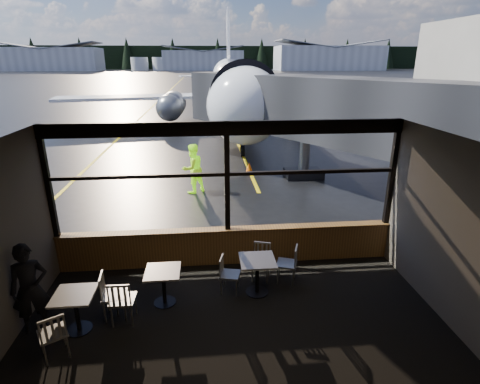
{
  "coord_description": "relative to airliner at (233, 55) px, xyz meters",
  "views": [
    {
      "loc": [
        -0.48,
        -8.18,
        4.76
      ],
      "look_at": [
        0.39,
        1.0,
        1.5
      ],
      "focal_mm": 28.0,
      "sensor_mm": 36.0,
      "label": 1
    }
  ],
  "objects": [
    {
      "name": "ground_crew",
      "position": [
        -2.86,
        -16.6,
        -4.17
      ],
      "size": [
        1.14,
        1.11,
        1.85
      ],
      "primitive_type": "imported",
      "rotation": [
        0.0,
        0.0,
        3.81
      ],
      "color": "#BFF219",
      "rests_on": "ground_plane"
    },
    {
      "name": "chair_mid_w",
      "position": [
        -4.2,
        -23.84,
        -4.62
      ],
      "size": [
        0.57,
        0.57,
        0.96
      ],
      "primitive_type": null,
      "rotation": [
        0.0,
        0.0,
        -1.48
      ],
      "color": "#BBB6A8",
      "rests_on": "carpet_floor"
    },
    {
      "name": "chair_near_w",
      "position": [
        -1.93,
        -23.24,
        -4.68
      ],
      "size": [
        0.56,
        0.56,
        0.84
      ],
      "primitive_type": null,
      "rotation": [
        0.0,
        0.0,
        -1.81
      ],
      "color": "#AAA599",
      "rests_on": "carpet_floor"
    },
    {
      "name": "fuel_tank_c",
      "position": [
        -11.9,
        160.0,
        -2.1
      ],
      "size": [
        8.0,
        8.0,
        6.0
      ],
      "primitive_type": "cylinder",
      "color": "silver",
      "rests_on": "ground_plane"
    },
    {
      "name": "window_header",
      "position": [
        -1.9,
        -22.0,
        -1.75
      ],
      "size": [
        8.0,
        0.18,
        0.3
      ],
      "primitive_type": "cube",
      "color": "black",
      "rests_on": "ground"
    },
    {
      "name": "cone_nose",
      "position": [
        -0.42,
        -14.06,
        -4.88
      ],
      "size": [
        0.31,
        0.31,
        0.43
      ],
      "primitive_type": "cone",
      "color": "#FF4F08",
      "rests_on": "ground_plane"
    },
    {
      "name": "cafe_table_near",
      "position": [
        -1.36,
        -23.33,
        -4.69
      ],
      "size": [
        0.74,
        0.74,
        0.81
      ],
      "primitive_type": null,
      "color": "#A7A099",
      "rests_on": "carpet_floor"
    },
    {
      "name": "jet_bridge",
      "position": [
        1.7,
        -16.5,
        -2.63
      ],
      "size": [
        9.28,
        11.34,
        4.95
      ],
      "primitive_type": null,
      "color": "#2C2B2E",
      "rests_on": "ground_plane"
    },
    {
      "name": "chair_near_e",
      "position": [
        -0.64,
        -22.95,
        -4.65
      ],
      "size": [
        0.62,
        0.62,
        0.9
      ],
      "primitive_type": null,
      "rotation": [
        0.0,
        0.0,
        1.24
      ],
      "color": "#AAA69A",
      "rests_on": "carpet_floor"
    },
    {
      "name": "treeline",
      "position": [
        -1.9,
        188.0,
        0.9
      ],
      "size": [
        360.0,
        3.0,
        12.0
      ],
      "primitive_type": "cube",
      "color": "black",
      "rests_on": "ground_plane"
    },
    {
      "name": "mullion_centre",
      "position": [
        -1.9,
        -22.0,
        -2.9
      ],
      "size": [
        0.12,
        0.12,
        2.6
      ],
      "primitive_type": "cube",
      "color": "black",
      "rests_on": "ground"
    },
    {
      "name": "cafe_table_mid",
      "position": [
        -3.31,
        -23.51,
        -4.72
      ],
      "size": [
        0.69,
        0.69,
        0.76
      ],
      "primitive_type": null,
      "color": "gray",
      "rests_on": "carpet_floor"
    },
    {
      "name": "window_sill",
      "position": [
        -1.9,
        -22.0,
        -4.65
      ],
      "size": [
        8.0,
        0.28,
        0.9
      ],
      "primitive_type": "cube",
      "color": "brown",
      "rests_on": "ground"
    },
    {
      "name": "wall_right",
      "position": [
        2.1,
        -25.0,
        -3.35
      ],
      "size": [
        0.04,
        6.0,
        3.5
      ],
      "primitive_type": "cube",
      "color": "#4A433B",
      "rests_on": "ground"
    },
    {
      "name": "hangar_right",
      "position": [
        58.1,
        156.0,
        0.9
      ],
      "size": [
        50.0,
        20.0,
        12.0
      ],
      "primitive_type": null,
      "color": "silver",
      "rests_on": "ground_plane"
    },
    {
      "name": "cafe_table_left",
      "position": [
        -4.82,
        -24.19,
        -4.71
      ],
      "size": [
        0.71,
        0.71,
        0.78
      ],
      "primitive_type": null,
      "color": "#9C978F",
      "rests_on": "carpet_floor"
    },
    {
      "name": "chair_near_n",
      "position": [
        -1.2,
        -22.81,
        -4.67
      ],
      "size": [
        0.59,
        0.59,
        0.87
      ],
      "primitive_type": null,
      "rotation": [
        0.0,
        0.0,
        2.85
      ],
      "color": "beige",
      "rests_on": "carpet_floor"
    },
    {
      "name": "ground_plane",
      "position": [
        -1.9,
        98.0,
        -5.1
      ],
      "size": [
        520.0,
        520.0,
        0.0
      ],
      "primitive_type": "plane",
      "color": "black",
      "rests_on": "ground"
    },
    {
      "name": "hangar_left",
      "position": [
        -71.9,
        158.0,
        0.4
      ],
      "size": [
        45.0,
        18.0,
        11.0
      ],
      "primitive_type": null,
      "color": "silver",
      "rests_on": "ground_plane"
    },
    {
      "name": "chair_mid_s",
      "position": [
        -4.02,
        -24.01,
        -4.63
      ],
      "size": [
        0.53,
        0.53,
        0.95
      ],
      "primitive_type": null,
      "rotation": [
        0.0,
        0.0,
        -0.03
      ],
      "color": "beige",
      "rests_on": "carpet_floor"
    },
    {
      "name": "ceiling",
      "position": [
        -1.9,
        -25.0,
        -1.6
      ],
      "size": [
        8.0,
        6.0,
        0.04
      ],
      "primitive_type": "cube",
      "color": "#38332D",
      "rests_on": "ground"
    },
    {
      "name": "hangar_mid",
      "position": [
        -1.9,
        163.0,
        -0.1
      ],
      "size": [
        38.0,
        15.0,
        10.0
      ],
      "primitive_type": null,
      "color": "silver",
      "rests_on": "ground_plane"
    },
    {
      "name": "passenger",
      "position": [
        -5.6,
        -24.08,
        -4.23
      ],
      "size": [
        0.74,
        0.62,
        1.74
      ],
      "primitive_type": "imported",
      "rotation": [
        0.0,
        0.0,
        0.37
      ],
      "color": "black",
      "rests_on": "carpet_floor"
    },
    {
      "name": "carpet_floor",
      "position": [
        -1.9,
        -25.0,
        -5.09
      ],
      "size": [
        8.0,
        6.0,
        0.01
      ],
      "primitive_type": "cube",
      "color": "black",
      "rests_on": "ground"
    },
    {
      "name": "mullion_left",
      "position": [
        -5.85,
        -22.0,
        -2.9
      ],
      "size": [
        0.12,
        0.12,
        2.6
      ],
      "primitive_type": "cube",
      "color": "black",
      "rests_on": "ground"
    },
    {
      "name": "fuel_tank_a",
      "position": [
        -31.9,
        160.0,
        -2.1
      ],
      "size": [
        8.0,
        8.0,
        6.0
      ],
      "primitive_type": "cylinder",
      "color": "silver",
      "rests_on": "ground_plane"
    },
    {
      "name": "window_transom",
      "position": [
        -1.9,
        -22.0,
        -2.8
      ],
      "size": [
        8.0,
        0.1,
        0.08
      ],
      "primitive_type": "cube",
      "color": "black",
      "rests_on": "ground"
    },
    {
      "name": "airliner",
      "position": [
        0.0,
        0.0,
        0.0
      ],
      "size": [
        29.07,
        34.42,
        10.2
      ],
      "primitive_type": null,
      "rotation": [
        0.0,
        0.0,
        -0.04
      ],
      "color": "white",
      "rests_on": "ground_plane"
    },
    {
      "name": "fuel_tank_b",
      "position": [
        -21.9,
        160.0,
        -2.1
      ],
      "size": [
        8.0,
        8.0,
        6.0
      ],
      "primitive_type": "cylinder",
      "color": "silver",
      "rests_on": "ground_plane"
    },
    {
      "name": "mullion_right",
      "position": [
        2.05,
        -22.0,
        -2.9
      ],
      "size": [
        0.12,
        0.12,
        2.6
      ],
      "primitive_type": "cube",
      "color": "black",
      "rests_on": "ground"
    },
    {
      "name": "chair_left_s",
      "position": [
        -5.01,
        -24.82,
        -4.65
      ],
      "size": [
        0.67,
        0.67,
        0.9
      ],
      "primitive_type": null,
      "rotation": [
        0.0,
        0.0,
        0.52
      ],
      "color": "beige",
      "rests_on": "carpet_floor"
    }
  ]
}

